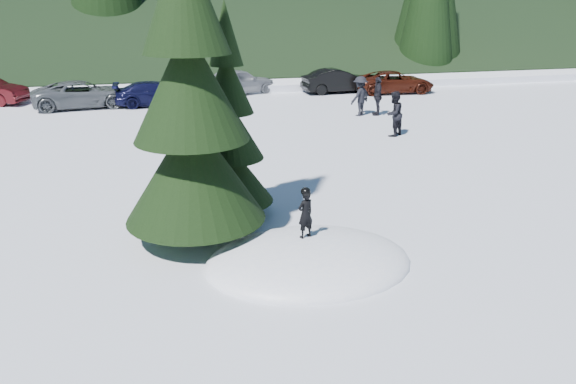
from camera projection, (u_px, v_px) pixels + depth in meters
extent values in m
plane|color=white|center=(309.00, 263.00, 12.05)|extent=(200.00, 200.00, 0.00)
ellipsoid|color=white|center=(309.00, 263.00, 12.05)|extent=(4.48, 3.52, 0.96)
cylinder|color=black|center=(196.00, 212.00, 12.97)|extent=(0.38, 0.38, 1.40)
cone|color=black|center=(194.00, 167.00, 12.61)|extent=(3.20, 3.20, 2.46)
cone|color=black|center=(189.00, 84.00, 12.00)|extent=(2.54, 2.54, 2.46)
cylinder|color=black|center=(231.00, 197.00, 14.55)|extent=(0.26, 0.26, 1.00)
cone|color=black|center=(230.00, 173.00, 14.33)|extent=(2.20, 2.20, 1.52)
cone|color=black|center=(228.00, 129.00, 13.95)|extent=(1.75, 1.75, 1.52)
cone|color=black|center=(227.00, 82.00, 13.57)|extent=(1.29, 1.29, 1.52)
cone|color=black|center=(225.00, 33.00, 13.19)|extent=(0.84, 0.84, 1.52)
imported|color=black|center=(305.00, 214.00, 12.01)|extent=(0.46, 0.39, 1.06)
imported|color=black|center=(394.00, 114.00, 22.69)|extent=(1.12, 1.07, 1.82)
imported|color=black|center=(378.00, 96.00, 26.70)|extent=(0.73, 1.15, 1.81)
imported|color=black|center=(360.00, 96.00, 26.57)|extent=(1.39, 1.23, 1.86)
imported|color=#575B60|center=(83.00, 94.00, 28.57)|extent=(5.14, 2.83, 1.36)
imported|color=black|center=(157.00, 94.00, 29.07)|extent=(4.31, 1.77, 1.25)
imported|color=gray|center=(238.00, 81.00, 32.42)|extent=(4.71, 3.39, 1.49)
imported|color=black|center=(338.00, 81.00, 32.98)|extent=(4.30, 1.73, 1.39)
imported|color=#3C140B|center=(394.00, 82.00, 32.95)|extent=(4.72, 2.40, 1.28)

